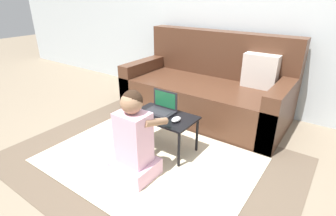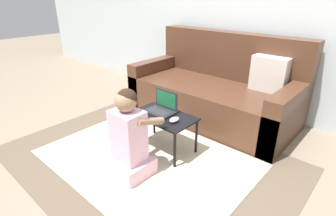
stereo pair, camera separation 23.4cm
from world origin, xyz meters
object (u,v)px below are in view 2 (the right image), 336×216
object	(u,v)px
couch	(215,91)
computer_mouse	(174,120)
laptop_desk	(163,120)
person_seated	(129,139)
laptop	(161,109)

from	to	relation	value
couch	computer_mouse	size ratio (longest dim) A/B	17.84
laptop_desk	computer_mouse	distance (m)	0.17
couch	person_seated	world-z (taller)	couch
laptop_desk	computer_mouse	world-z (taller)	computer_mouse
computer_mouse	person_seated	world-z (taller)	person_seated
computer_mouse	couch	bearing A→B (deg)	102.07
person_seated	laptop_desk	bearing A→B (deg)	95.48
laptop	laptop_desk	bearing A→B (deg)	-32.71
laptop_desk	person_seated	xyz separation A→B (m)	(0.04, -0.44, 0.01)
laptop_desk	computer_mouse	size ratio (longest dim) A/B	5.54
couch	laptop	distance (m)	0.93
laptop_desk	computer_mouse	xyz separation A→B (m)	(0.15, -0.03, 0.06)
laptop	computer_mouse	xyz separation A→B (m)	(0.21, -0.06, -0.02)
couch	person_seated	size ratio (longest dim) A/B	2.56
couch	laptop	bearing A→B (deg)	-89.95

